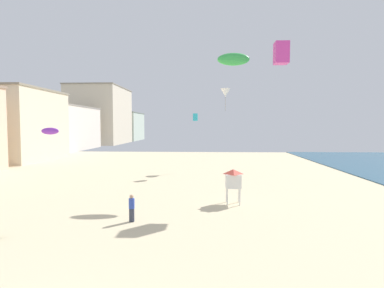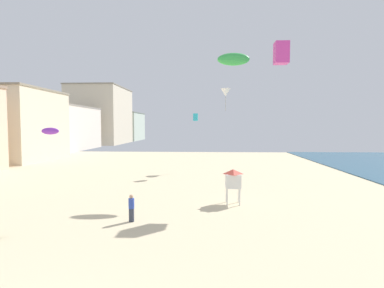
{
  "view_description": "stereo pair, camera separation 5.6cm",
  "coord_description": "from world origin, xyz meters",
  "px_view_note": "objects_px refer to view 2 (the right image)",
  "views": [
    {
      "loc": [
        4.27,
        -6.61,
        5.74
      ],
      "look_at": [
        2.99,
        19.64,
        4.16
      ],
      "focal_mm": 28.97,
      "sensor_mm": 36.0,
      "label": 1
    },
    {
      "loc": [
        4.33,
        -6.61,
        5.74
      ],
      "look_at": [
        2.99,
        19.64,
        4.16
      ],
      "focal_mm": 28.97,
      "sensor_mm": 36.0,
      "label": 2
    }
  ],
  "objects_px": {
    "lifeguard_stand": "(233,179)",
    "kite_cyan_box": "(196,117)",
    "kite_purple_parafoil": "(50,131)",
    "kite_white_delta": "(226,93)",
    "kite_flyer": "(131,206)",
    "kite_green_parafoil": "(233,59)",
    "kite_magenta_box": "(281,53)"
  },
  "relations": [
    {
      "from": "kite_green_parafoil",
      "to": "kite_magenta_box",
      "type": "height_order",
      "value": "kite_magenta_box"
    },
    {
      "from": "kite_purple_parafoil",
      "to": "kite_magenta_box",
      "type": "height_order",
      "value": "kite_magenta_box"
    },
    {
      "from": "kite_flyer",
      "to": "lifeguard_stand",
      "type": "xyz_separation_m",
      "value": [
        6.39,
        4.56,
        0.92
      ]
    },
    {
      "from": "kite_magenta_box",
      "to": "kite_cyan_box",
      "type": "bearing_deg",
      "value": 122.92
    },
    {
      "from": "kite_green_parafoil",
      "to": "kite_purple_parafoil",
      "type": "relative_size",
      "value": 1.87
    },
    {
      "from": "kite_magenta_box",
      "to": "kite_purple_parafoil",
      "type": "bearing_deg",
      "value": -179.77
    },
    {
      "from": "kite_white_delta",
      "to": "lifeguard_stand",
      "type": "bearing_deg",
      "value": -91.61
    },
    {
      "from": "kite_flyer",
      "to": "kite_green_parafoil",
      "type": "height_order",
      "value": "kite_green_parafoil"
    },
    {
      "from": "kite_cyan_box",
      "to": "kite_purple_parafoil",
      "type": "bearing_deg",
      "value": -136.01
    },
    {
      "from": "kite_flyer",
      "to": "kite_purple_parafoil",
      "type": "height_order",
      "value": "kite_purple_parafoil"
    },
    {
      "from": "kite_purple_parafoil",
      "to": "kite_white_delta",
      "type": "xyz_separation_m",
      "value": [
        15.52,
        17.33,
        4.91
      ]
    },
    {
      "from": "lifeguard_stand",
      "to": "kite_cyan_box",
      "type": "distance_m",
      "value": 15.04
    },
    {
      "from": "lifeguard_stand",
      "to": "kite_purple_parafoil",
      "type": "bearing_deg",
      "value": 151.68
    },
    {
      "from": "kite_purple_parafoil",
      "to": "kite_flyer",
      "type": "bearing_deg",
      "value": -39.84
    },
    {
      "from": "kite_green_parafoil",
      "to": "kite_purple_parafoil",
      "type": "height_order",
      "value": "kite_green_parafoil"
    },
    {
      "from": "kite_flyer",
      "to": "kite_purple_parafoil",
      "type": "relative_size",
      "value": 1.09
    },
    {
      "from": "kite_flyer",
      "to": "kite_magenta_box",
      "type": "distance_m",
      "value": 16.44
    },
    {
      "from": "kite_white_delta",
      "to": "kite_purple_parafoil",
      "type": "bearing_deg",
      "value": -131.84
    },
    {
      "from": "kite_flyer",
      "to": "kite_cyan_box",
      "type": "bearing_deg",
      "value": 12.24
    },
    {
      "from": "kite_purple_parafoil",
      "to": "kite_white_delta",
      "type": "relative_size",
      "value": 0.5
    },
    {
      "from": "kite_flyer",
      "to": "lifeguard_stand",
      "type": "bearing_deg",
      "value": -32.7
    },
    {
      "from": "kite_purple_parafoil",
      "to": "kite_magenta_box",
      "type": "relative_size",
      "value": 0.89
    },
    {
      "from": "kite_purple_parafoil",
      "to": "kite_white_delta",
      "type": "distance_m",
      "value": 23.77
    },
    {
      "from": "kite_magenta_box",
      "to": "lifeguard_stand",
      "type": "bearing_deg",
      "value": -146.0
    },
    {
      "from": "kite_cyan_box",
      "to": "kite_purple_parafoil",
      "type": "xyz_separation_m",
      "value": [
        -11.66,
        -11.26,
        -1.44
      ]
    },
    {
      "from": "lifeguard_stand",
      "to": "kite_green_parafoil",
      "type": "relative_size",
      "value": 0.91
    },
    {
      "from": "kite_purple_parafoil",
      "to": "lifeguard_stand",
      "type": "bearing_deg",
      "value": -9.79
    },
    {
      "from": "lifeguard_stand",
      "to": "kite_white_delta",
      "type": "relative_size",
      "value": 0.85
    },
    {
      "from": "lifeguard_stand",
      "to": "kite_cyan_box",
      "type": "xyz_separation_m",
      "value": [
        -3.3,
        13.84,
        4.87
      ]
    },
    {
      "from": "kite_cyan_box",
      "to": "kite_magenta_box",
      "type": "bearing_deg",
      "value": -57.08
    },
    {
      "from": "kite_green_parafoil",
      "to": "kite_flyer",
      "type": "bearing_deg",
      "value": -125.16
    },
    {
      "from": "kite_flyer",
      "to": "kite_white_delta",
      "type": "xyz_separation_m",
      "value": [
        6.95,
        24.47,
        9.26
      ]
    }
  ]
}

